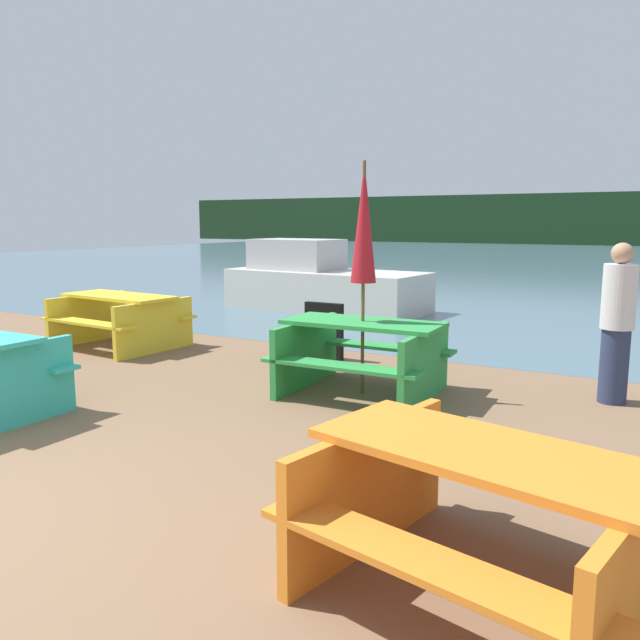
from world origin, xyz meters
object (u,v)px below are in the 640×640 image
object	(u,v)px
picnic_table_orange	(484,508)
picnic_table_green	(362,351)
boat	(320,283)
picnic_table_yellow	(120,316)
signboard	(324,331)
umbrella_crimson	(364,224)
person	(617,324)

from	to	relation	value
picnic_table_orange	picnic_table_green	size ratio (longest dim) A/B	1.12
picnic_table_green	boat	distance (m)	6.47
picnic_table_green	picnic_table_yellow	xyz separation A→B (m)	(-4.14, 0.52, -0.00)
picnic_table_green	picnic_table_yellow	size ratio (longest dim) A/B	0.92
picnic_table_yellow	signboard	xyz separation A→B (m)	(2.96, 0.77, -0.09)
picnic_table_yellow	signboard	bearing A→B (deg)	14.65
picnic_table_green	signboard	world-z (taller)	picnic_table_green
picnic_table_orange	picnic_table_green	world-z (taller)	picnic_table_green
picnic_table_yellow	umbrella_crimson	xyz separation A→B (m)	(4.14, -0.52, 1.32)
boat	picnic_table_yellow	bearing A→B (deg)	-91.93
umbrella_crimson	signboard	bearing A→B (deg)	132.45
picnic_table_orange	picnic_table_green	distance (m)	3.64
umbrella_crimson	boat	bearing A→B (deg)	123.35
picnic_table_green	signboard	xyz separation A→B (m)	(-1.18, 1.29, -0.09)
picnic_table_orange	picnic_table_yellow	world-z (taller)	picnic_table_yellow
picnic_table_yellow	boat	size ratio (longest dim) A/B	0.43
boat	picnic_table_orange	bearing A→B (deg)	-51.31
picnic_table_green	picnic_table_yellow	bearing A→B (deg)	172.86
picnic_table_orange	person	distance (m)	3.95
umbrella_crimson	signboard	xyz separation A→B (m)	(-1.18, 1.29, -1.40)
picnic_table_orange	umbrella_crimson	size ratio (longest dim) A/B	0.78
signboard	picnic_table_yellow	bearing A→B (deg)	-165.35
boat	person	size ratio (longest dim) A/B	2.66
umbrella_crimson	boat	distance (m)	6.59
boat	person	xyz separation A→B (m)	(5.90, -4.47, 0.26)
picnic_table_orange	umbrella_crimson	bearing A→B (deg)	124.80
umbrella_crimson	person	world-z (taller)	umbrella_crimson
picnic_table_green	boat	size ratio (longest dim) A/B	0.40
picnic_table_orange	picnic_table_yellow	xyz separation A→B (m)	(-6.21, 3.51, 0.01)
picnic_table_orange	signboard	bearing A→B (deg)	127.28
signboard	boat	bearing A→B (deg)	120.01
umbrella_crimson	signboard	size ratio (longest dim) A/B	3.22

